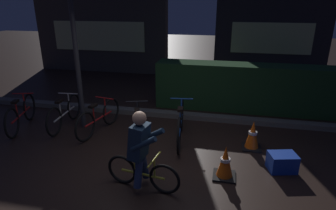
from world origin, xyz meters
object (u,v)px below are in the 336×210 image
Objects in this scene: blue_crate at (282,162)px; cyclist at (141,150)px; parked_bike_center_right at (138,123)px; parked_bike_center_left at (99,118)px; traffic_cone_far at (253,135)px; street_post at (78,65)px; traffic_cone_near at (225,163)px; parked_bike_leftmost at (21,114)px; parked_bike_right_mid at (180,124)px; parked_bike_left_mid at (65,113)px.

blue_crate is 0.35× the size of cyclist.
parked_bike_center_right is 1.73m from cyclist.
parked_bike_center_left is 2.68× the size of traffic_cone_far.
street_post reaches higher than traffic_cone_far.
blue_crate is at bearing 32.13° from cyclist.
traffic_cone_near is at bearing 32.33° from cyclist.
parked_bike_leftmost is 4.56m from traffic_cone_near.
parked_bike_right_mid reaches higher than traffic_cone_near.
street_post reaches higher than parked_bike_right_mid.
parked_bike_center_right is (0.89, -0.07, 0.00)m from parked_bike_center_left.
parked_bike_center_right is 1.19× the size of cyclist.
parked_bike_right_mid reaches higher than parked_bike_center_right.
parked_bike_center_right is 2.28m from traffic_cone_far.
traffic_cone_far reaches higher than blue_crate.
parked_bike_left_mid is 4.57m from blue_crate.
traffic_cone_near is (0.92, -1.13, -0.10)m from parked_bike_right_mid.
parked_bike_right_mid is at bearing -79.65° from parked_bike_center_left.
parked_bike_leftmost reaches higher than parked_bike_center_right.
cyclist is at bearing 163.08° from parked_bike_right_mid.
parked_bike_center_right is 2.82m from blue_crate.
blue_crate is at bearing -104.90° from parked_bike_left_mid.
traffic_cone_near is (4.46, -0.95, -0.07)m from parked_bike_leftmost.
blue_crate is 2.39m from cyclist.
traffic_cone_near is 1.38m from cyclist.
parked_bike_left_mid is at bearing -169.93° from street_post.
parked_bike_right_mid is (3.54, 0.17, 0.03)m from parked_bike_leftmost.
cyclist reaches higher than parked_bike_leftmost.
parked_bike_center_right reaches higher than blue_crate.
parked_bike_right_mid is 1.40× the size of cyclist.
parked_bike_center_left is (0.87, -0.09, -0.00)m from parked_bike_left_mid.
blue_crate is (0.93, 0.40, -0.11)m from traffic_cone_near.
traffic_cone_far is 0.82m from blue_crate.
traffic_cone_near is at bearing -22.40° from street_post.
street_post is 1.72m from parked_bike_leftmost.
parked_bike_right_mid reaches higher than parked_bike_leftmost.
parked_bike_leftmost is 3.50× the size of blue_crate.
parked_bike_right_mid reaches higher than blue_crate.
parked_bike_center_right is at bearing -10.01° from street_post.
parked_bike_center_right is 0.88m from parked_bike_right_mid.
blue_crate is (1.85, -0.73, -0.21)m from parked_bike_right_mid.
parked_bike_left_mid is 2.64m from parked_bike_right_mid.
street_post is 2.47m from parked_bike_right_mid.
parked_bike_left_mid is 1.24× the size of cyclist.
street_post is 1.16m from parked_bike_left_mid.
parked_bike_leftmost is at bearing 102.50° from parked_bike_left_mid.
cyclist is (1.48, -1.67, 0.30)m from parked_bike_center_left.
parked_bike_right_mid is at bearing 158.60° from blue_crate.
traffic_cone_far is at bearing -98.77° from parked_bike_right_mid.
traffic_cone_near is at bearing -114.12° from traffic_cone_far.
street_post is 3.60m from traffic_cone_near.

